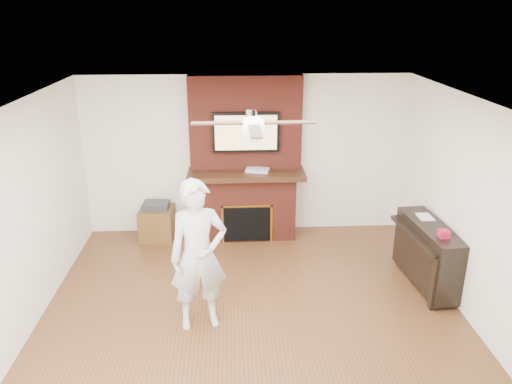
{
  "coord_description": "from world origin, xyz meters",
  "views": [
    {
      "loc": [
        -0.22,
        -4.75,
        3.44
      ],
      "look_at": [
        0.07,
        0.9,
        1.33
      ],
      "focal_mm": 35.0,
      "sensor_mm": 36.0,
      "label": 1
    }
  ],
  "objects_px": {
    "fireplace": "(246,175)",
    "piano": "(428,253)",
    "side_table": "(157,222)",
    "person": "(199,256)"
  },
  "relations": [
    {
      "from": "fireplace",
      "to": "piano",
      "type": "bearing_deg",
      "value": -36.07
    },
    {
      "from": "person",
      "to": "side_table",
      "type": "bearing_deg",
      "value": 96.99
    },
    {
      "from": "person",
      "to": "side_table",
      "type": "relative_size",
      "value": 2.96
    },
    {
      "from": "side_table",
      "to": "piano",
      "type": "distance_m",
      "value": 4.03
    },
    {
      "from": "fireplace",
      "to": "piano",
      "type": "relative_size",
      "value": 1.9
    },
    {
      "from": "fireplace",
      "to": "piano",
      "type": "distance_m",
      "value": 2.89
    },
    {
      "from": "fireplace",
      "to": "side_table",
      "type": "relative_size",
      "value": 4.25
    },
    {
      "from": "person",
      "to": "piano",
      "type": "height_order",
      "value": "person"
    },
    {
      "from": "fireplace",
      "to": "side_table",
      "type": "distance_m",
      "value": 1.58
    },
    {
      "from": "side_table",
      "to": "piano",
      "type": "xyz_separation_m",
      "value": [
        3.7,
        -1.6,
        0.18
      ]
    }
  ]
}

